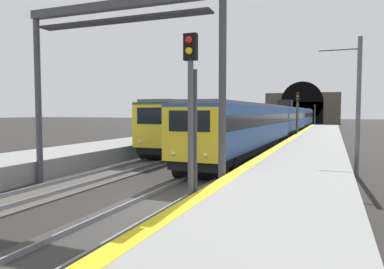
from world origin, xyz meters
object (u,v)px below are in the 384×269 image
at_px(train_main_approaching, 285,120).
at_px(railway_signal_near, 191,114).
at_px(railway_signal_mid, 297,111).
at_px(overhead_signal_gantry, 120,48).
at_px(catenary_mast_near, 358,105).
at_px(train_adjacent_platform, 249,119).
at_px(railway_signal_far, 315,113).

distance_m(train_main_approaching, railway_signal_near, 36.65).
distance_m(railway_signal_mid, overhead_signal_gantry, 29.67).
relative_size(railway_signal_mid, catenary_mast_near, 0.78).
height_order(train_adjacent_platform, railway_signal_far, railway_signal_far).
bearing_deg(train_main_approaching, railway_signal_near, 4.29).
xyz_separation_m(railway_signal_near, railway_signal_far, (72.63, -0.00, -0.19)).
distance_m(railway_signal_far, catenary_mast_near, 62.43).
relative_size(train_main_approaching, railway_signal_far, 12.82).
distance_m(train_adjacent_platform, railway_signal_near, 39.40).
xyz_separation_m(train_main_approaching, overhead_signal_gantry, (-33.39, 2.51, 3.63)).
relative_size(train_adjacent_platform, overhead_signal_gantry, 6.26).
distance_m(railway_signal_near, overhead_signal_gantry, 6.04).
xyz_separation_m(train_adjacent_platform, railway_signal_mid, (-6.35, -6.90, 1.00)).
xyz_separation_m(train_adjacent_platform, railway_signal_near, (-38.78, -6.90, 0.88)).
bearing_deg(railway_signal_far, railway_signal_mid, 0.00).
relative_size(railway_signal_near, catenary_mast_near, 0.78).
relative_size(train_main_approaching, railway_signal_near, 11.56).
distance_m(railway_signal_mid, catenary_mast_near, 22.58).
bearing_deg(railway_signal_near, train_adjacent_platform, -169.92).
bearing_deg(train_main_approaching, railway_signal_far, 178.39).
xyz_separation_m(train_adjacent_platform, overhead_signal_gantry, (-35.58, -2.51, 3.53)).
bearing_deg(overhead_signal_gantry, railway_signal_near, -126.09).
bearing_deg(railway_signal_far, catenary_mast_near, 4.52).
height_order(train_main_approaching, train_adjacent_platform, train_main_approaching).
distance_m(train_adjacent_platform, overhead_signal_gantry, 35.85).
distance_m(railway_signal_near, railway_signal_mid, 32.43).
height_order(train_adjacent_platform, overhead_signal_gantry, overhead_signal_gantry).
bearing_deg(railway_signal_near, railway_signal_mid, -180.00).
bearing_deg(overhead_signal_gantry, railway_signal_far, -3.61).
relative_size(railway_signal_near, railway_signal_far, 1.11).
height_order(railway_signal_near, railway_signal_mid, railway_signal_mid).
relative_size(railway_signal_far, overhead_signal_gantry, 0.55).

